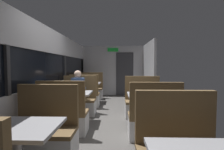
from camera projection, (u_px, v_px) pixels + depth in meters
ground_plane at (108, 126)px, 3.97m from camera, size 3.30×9.20×0.02m
carriage_window_panel_left at (45, 78)px, 3.95m from camera, size 0.09×8.48×2.30m
carriage_end_bulkhead at (114, 71)px, 8.09m from camera, size 2.90×0.11×2.30m
carriage_aisle_panel_right at (149, 72)px, 6.85m from camera, size 0.08×2.40×2.30m
dining_table_near_window at (17, 135)px, 1.87m from camera, size 0.90×0.70×0.74m
bench_near_window_facing_entry at (44, 136)px, 2.59m from camera, size 0.95×0.50×1.10m
dining_table_mid_window at (72, 96)px, 4.20m from camera, size 0.90×0.70×0.74m
bench_mid_window_facing_end at (64, 118)px, 3.52m from camera, size 0.95×0.50×1.10m
bench_mid_window_facing_entry at (79, 103)px, 4.91m from camera, size 0.95×0.50×1.10m
dining_table_far_window at (88, 85)px, 6.53m from camera, size 0.90×0.70×0.74m
bench_far_window_facing_end at (85, 97)px, 5.85m from camera, size 0.95×0.50×1.10m
bench_far_window_facing_entry at (91, 91)px, 7.24m from camera, size 0.95×0.50×1.10m
dining_table_rear_aisle at (147, 98)px, 3.95m from camera, size 0.90×0.70×0.74m
bench_rear_aisle_facing_end at (154, 122)px, 3.26m from camera, size 0.95×0.50×1.10m
bench_rear_aisle_facing_entry at (143, 105)px, 4.66m from camera, size 0.95×0.50×1.10m
seated_passenger at (78, 96)px, 4.83m from camera, size 0.47×0.55×1.26m
coffee_cup_primary at (150, 93)px, 3.85m from camera, size 0.07×0.07×0.09m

